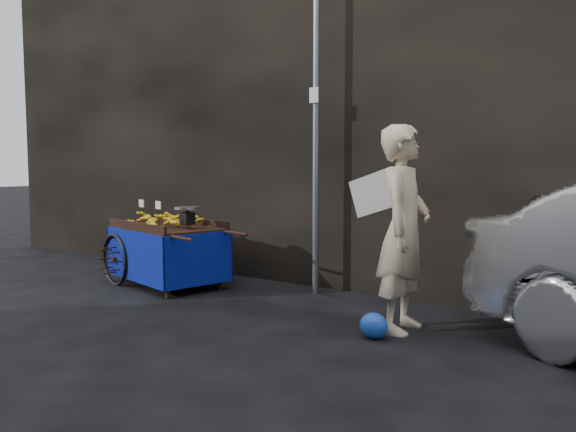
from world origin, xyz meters
The scene contains 6 objects.
ground centered at (0.00, 0.00, 0.00)m, with size 80.00×80.00×0.00m, color black.
building_wall centered at (0.39, 2.60, 2.50)m, with size 13.50×2.00×5.00m.
street_pole centered at (0.30, 1.30, 2.01)m, with size 0.12×0.10×4.00m.
banana_cart centered at (-1.57, 0.59, 0.70)m, with size 2.24×1.39×1.13m.
vendor centered at (1.82, 0.42, 0.97)m, with size 0.81×0.75×1.94m.
plastic_bag centered at (1.72, 0.03, 0.12)m, with size 0.26×0.21×0.24m, color blue.
Camera 1 is at (3.92, -4.48, 1.55)m, focal length 35.00 mm.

